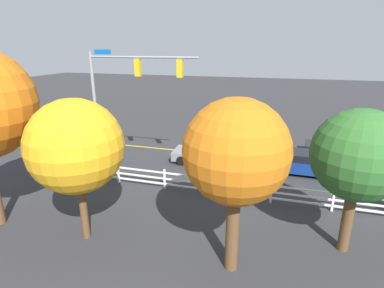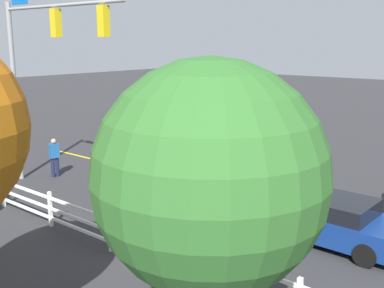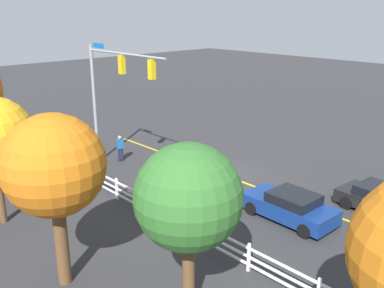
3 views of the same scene
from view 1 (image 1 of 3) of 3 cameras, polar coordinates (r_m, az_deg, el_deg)
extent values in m
plane|color=#2D2D30|center=(22.54, 3.99, -1.84)|extent=(120.00, 120.00, 0.00)
cube|color=gold|center=(22.09, 14.18, -2.77)|extent=(28.00, 0.16, 0.01)
cylinder|color=gray|center=(20.54, -17.77, 6.01)|extent=(0.20, 0.20, 7.33)
cylinder|color=gray|center=(18.44, -9.50, 15.90)|extent=(6.89, 0.12, 0.12)
cube|color=#0C59B2|center=(19.65, -16.57, 16.36)|extent=(1.10, 0.03, 0.28)
cube|color=gold|center=(18.59, -10.23, 14.03)|extent=(0.32, 0.28, 1.00)
sphere|color=red|center=(18.71, -10.08, 15.04)|extent=(0.17, 0.17, 0.17)
sphere|color=orange|center=(18.73, -10.02, 14.06)|extent=(0.17, 0.17, 0.17)
sphere|color=#148C19|center=(18.75, -9.97, 13.09)|extent=(0.17, 0.17, 0.17)
cube|color=gold|center=(17.59, -2.31, 14.08)|extent=(0.32, 0.28, 1.00)
sphere|color=red|center=(17.71, -2.16, 15.14)|extent=(0.17, 0.17, 0.17)
sphere|color=orange|center=(17.73, -2.15, 14.11)|extent=(0.17, 0.17, 0.17)
sphere|color=#148C19|center=(17.75, -2.13, 13.08)|extent=(0.17, 0.17, 0.17)
cube|color=slate|center=(20.71, 2.53, -2.12)|extent=(4.44, 2.17, 0.59)
cube|color=black|center=(20.50, 3.15, -0.78)|extent=(1.86, 1.84, 0.46)
cylinder|color=black|center=(20.26, -2.08, -3.16)|extent=(0.65, 0.25, 0.64)
cylinder|color=black|center=(21.92, -0.81, -1.49)|extent=(0.65, 0.25, 0.64)
cylinder|color=black|center=(19.72, 6.23, -3.86)|extent=(0.65, 0.25, 0.64)
cylinder|color=black|center=(21.42, 6.87, -2.09)|extent=(0.65, 0.25, 0.64)
cube|color=navy|center=(20.18, 19.58, -3.58)|extent=(4.35, 1.99, 0.69)
cube|color=black|center=(20.00, 20.36, -2.10)|extent=(2.10, 1.76, 0.46)
cylinder|color=black|center=(19.41, 15.23, -4.79)|extent=(0.64, 0.23, 0.64)
cylinder|color=black|center=(21.07, 15.49, -2.98)|extent=(0.64, 0.23, 0.64)
cylinder|color=black|center=(19.57, 23.84, -5.55)|extent=(0.64, 0.23, 0.64)
cylinder|color=black|center=(21.22, 23.41, -3.70)|extent=(0.64, 0.23, 0.64)
cube|color=black|center=(24.14, 25.99, -1.00)|extent=(4.61, 2.18, 0.61)
cube|color=black|center=(23.96, 25.63, 0.26)|extent=(2.38, 1.87, 0.46)
cylinder|color=black|center=(25.30, 29.17, -1.16)|extent=(0.65, 0.26, 0.64)
cylinder|color=black|center=(23.60, 29.80, -2.52)|extent=(0.65, 0.26, 0.64)
cylinder|color=black|center=(24.92, 22.25, -0.45)|extent=(0.65, 0.26, 0.64)
cylinder|color=black|center=(23.20, 22.38, -1.78)|extent=(0.65, 0.26, 0.64)
cylinder|color=#191E3F|center=(21.77, -13.64, -1.86)|extent=(0.16, 0.16, 0.85)
cylinder|color=#191E3F|center=(21.90, -13.29, -1.71)|extent=(0.16, 0.16, 0.85)
cube|color=#1E5999|center=(21.60, -13.60, 0.05)|extent=(0.34, 0.45, 0.62)
sphere|color=tan|center=(21.48, -13.68, 1.12)|extent=(0.22, 0.22, 0.22)
cube|color=white|center=(16.20, 25.15, -9.64)|extent=(0.10, 0.10, 1.15)
cube|color=white|center=(15.94, 14.77, -8.88)|extent=(0.10, 0.10, 1.15)
cube|color=white|center=(16.21, 4.44, -7.84)|extent=(0.10, 0.10, 1.15)
cube|color=white|center=(16.97, -5.20, -6.63)|extent=(0.10, 0.10, 1.15)
cube|color=white|center=(18.16, -13.75, -5.40)|extent=(0.10, 0.10, 1.15)
cube|color=white|center=(19.71, -21.08, -4.24)|extent=(0.10, 0.10, 1.15)
cube|color=white|center=(21.53, -27.24, -3.21)|extent=(0.10, 0.10, 1.15)
cube|color=white|center=(15.85, 9.63, -7.17)|extent=(26.00, 0.06, 0.09)
cube|color=white|center=(16.00, 9.56, -8.31)|extent=(26.00, 0.06, 0.09)
cube|color=white|center=(16.14, 9.50, -9.33)|extent=(26.00, 0.06, 0.09)
cylinder|color=brown|center=(13.22, 27.32, -12.52)|extent=(0.41, 0.41, 2.69)
sphere|color=#2D6628|center=(12.21, 29.04, -1.85)|extent=(3.34, 3.34, 3.34)
cylinder|color=brown|center=(10.93, 7.65, -15.76)|extent=(0.47, 0.47, 3.14)
sphere|color=#C66614|center=(9.64, 8.35, -1.40)|extent=(3.47, 3.47, 3.47)
cylinder|color=brown|center=(13.28, -19.83, -11.49)|extent=(0.30, 0.30, 2.64)
sphere|color=gold|center=(12.24, -21.15, -0.41)|extent=(3.66, 3.66, 3.66)
camera|label=2|loc=(9.33, 61.43, -2.78)|focal=44.11mm
camera|label=3|loc=(12.10, 92.80, 7.74)|focal=40.16mm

